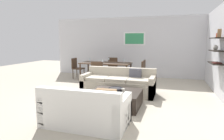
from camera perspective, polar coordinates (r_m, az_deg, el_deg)
name	(u,v)px	position (r m, az deg, el deg)	size (l,w,h in m)	color
ground_plane	(111,96)	(5.90, -0.29, -7.51)	(18.00, 18.00, 0.00)	#BCB29E
back_wall_unit	(141,47)	(9.06, 8.36, 6.60)	(8.40, 0.09, 2.70)	silver
right_wall_shelf_unit	(224,51)	(6.16, 29.70, 4.83)	(0.34, 8.20, 2.70)	silver
sofa_beige	(119,84)	(6.10, 2.00, -4.16)	(2.21, 0.90, 0.78)	#B2A893
loveseat_white	(86,110)	(3.89, -7.57, -11.51)	(1.60, 0.90, 0.78)	white
coffee_table	(115,99)	(4.95, 0.89, -8.34)	(1.24, 1.00, 0.38)	black
decorative_bowl	(116,89)	(4.95, 1.06, -5.58)	(0.36, 0.36, 0.08)	black
candle_jar	(123,90)	(4.87, 3.25, -5.85)	(0.09, 0.09, 0.07)	silver
apple_on_coffee_table	(103,90)	(4.91, -2.68, -5.69)	(0.08, 0.08, 0.08)	red
dining_table	(106,64)	(8.01, -1.83, 1.67)	(2.04, 0.90, 0.75)	#422D1E
dining_chair_left_far	(77,67)	(8.78, -10.20, 0.94)	(0.44, 0.44, 0.88)	#422D1E
dining_chair_foot	(98,72)	(7.24, -4.05, -0.49)	(0.44, 0.44, 0.88)	#422D1E
dining_chair_head	(112,66)	(8.84, 0.00, 1.12)	(0.44, 0.44, 0.88)	#422D1E
dining_chair_right_near	(140,71)	(7.49, 8.01, -0.26)	(0.44, 0.44, 0.88)	#422D1E
dining_chair_right_far	(141,69)	(7.89, 8.50, 0.16)	(0.44, 0.44, 0.88)	#422D1E
wine_glass_foot	(102,61)	(7.63, -2.80, 2.62)	(0.08, 0.08, 0.15)	silver
wine_glass_right_far	(124,60)	(7.89, 3.49, 2.83)	(0.07, 0.07, 0.16)	silver
wine_glass_left_far	(90,59)	(8.36, -6.36, 3.09)	(0.07, 0.07, 0.15)	silver
wine_glass_head	(109,59)	(8.36, -0.95, 3.19)	(0.06, 0.06, 0.16)	silver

